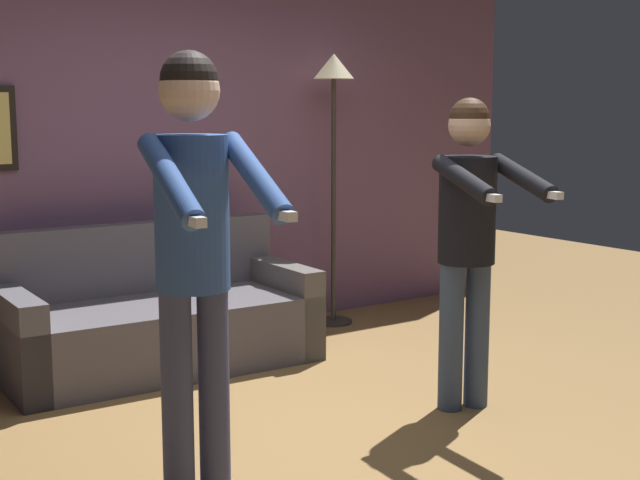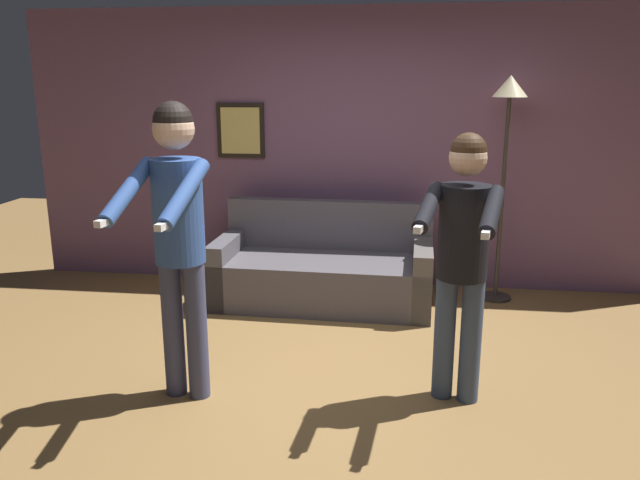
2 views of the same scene
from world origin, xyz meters
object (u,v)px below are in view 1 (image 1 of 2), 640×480
(couch, at_px, (157,323))
(person_standing_left, at_px, (194,229))
(torchiere_lamp, at_px, (334,107))
(person_standing_right, at_px, (469,224))

(couch, height_order, person_standing_left, person_standing_left)
(person_standing_left, bearing_deg, torchiere_lamp, 43.86)
(couch, xyz_separation_m, torchiere_lamp, (1.55, 0.28, 1.32))
(couch, distance_m, person_standing_right, 2.09)
(couch, height_order, person_standing_right, person_standing_right)
(torchiere_lamp, bearing_deg, person_standing_left, -136.14)
(couch, xyz_separation_m, person_standing_right, (1.02, -1.67, 0.72))
(torchiere_lamp, xyz_separation_m, person_standing_left, (-2.20, -2.12, -0.47))
(couch, relative_size, person_standing_right, 1.16)
(torchiere_lamp, height_order, person_standing_right, torchiere_lamp)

